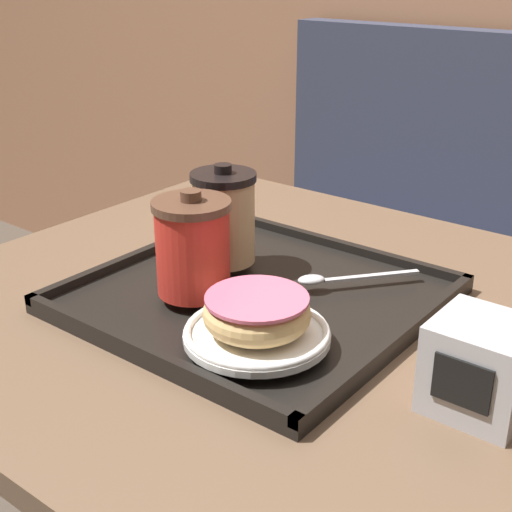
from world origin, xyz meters
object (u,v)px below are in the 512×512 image
Objects in this scene: coffee_cup_rear at (224,217)px; napkin_dispenser at (481,367)px; donut_chocolate_glazed at (257,312)px; spoon at (331,279)px; coffee_cup_front at (193,246)px.

coffee_cup_rear is 1.45× the size of napkin_dispenser.
donut_chocolate_glazed is 1.26× the size of napkin_dispenser.
spoon is 1.47× the size of napkin_dispenser.
coffee_cup_front reaches higher than napkin_dispenser.
napkin_dispenser is at bearing 2.31° from coffee_cup_front.
napkin_dispenser is (0.23, 0.06, -0.01)m from donut_chocolate_glazed.
spoon is at bearing 47.21° from coffee_cup_front.
donut_chocolate_glazed is at bearing -18.59° from coffee_cup_front.
napkin_dispenser reaches higher than donut_chocolate_glazed.
coffee_cup_front is 0.10m from coffee_cup_rear.
donut_chocolate_glazed is at bearing -165.20° from napkin_dispenser.
napkin_dispenser is at bearing 103.58° from spoon.
spoon is (-0.02, 0.17, -0.03)m from donut_chocolate_glazed.
spoon is at bearing 154.81° from napkin_dispenser.
napkin_dispenser is (0.24, -0.11, 0.02)m from spoon.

